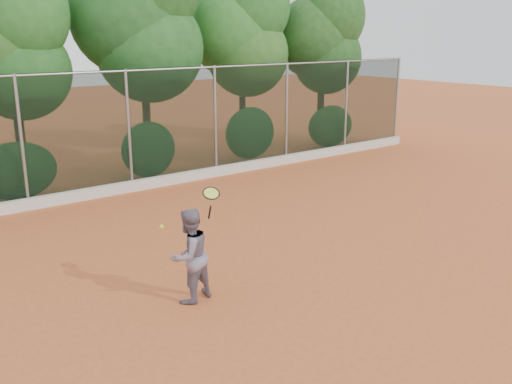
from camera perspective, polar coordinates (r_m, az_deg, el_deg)
ground at (r=11.70m, az=3.02°, el=-6.96°), size 80.00×80.00×0.00m
concrete_curb at (r=17.12m, az=-12.01°, el=0.63°), size 24.00×0.20×0.30m
tennis_player at (r=9.83m, az=-6.67°, el=-6.35°), size 0.93×0.79×1.66m
chainlink_fence at (r=16.93m, az=-12.61°, el=6.35°), size 24.09×0.09×3.50m
foliage_backdrop at (r=18.33m, az=-17.45°, el=14.70°), size 23.70×3.63×7.55m
tennis_racket at (r=9.57m, az=-4.52°, el=-0.35°), size 0.37×0.35×0.58m
tennis_ball_in_flight at (r=8.77m, az=-9.43°, el=-3.45°), size 0.07×0.07×0.07m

